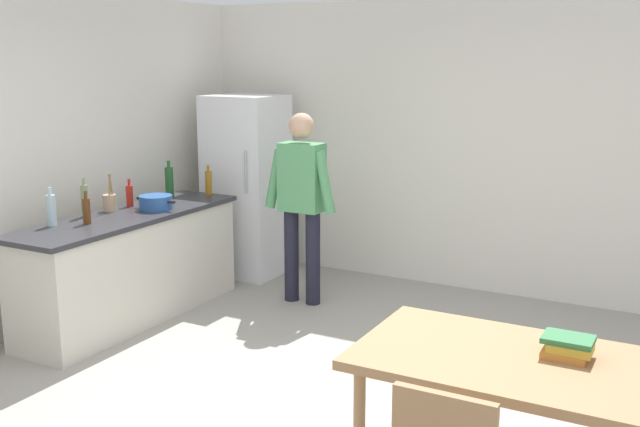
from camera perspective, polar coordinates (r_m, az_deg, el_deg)
The scene contains 16 objects.
ground_plane at distance 4.86m, azimuth -2.45°, elevation -14.68°, with size 14.00×14.00×0.00m, color #9E998E.
wall_back at distance 7.13m, azimuth 9.90°, elevation 5.15°, with size 6.40×0.12×2.70m, color silver.
wall_left at distance 6.28m, azimuth -22.45°, elevation 3.49°, with size 0.12×5.60×2.70m, color silver.
kitchen_counter at distance 6.43m, azimuth -14.27°, elevation -3.96°, with size 0.64×2.20×0.90m.
refrigerator at distance 7.50m, azimuth -5.63°, elevation 2.12°, with size 0.70×0.67×1.80m.
person at distance 6.53m, azimuth -1.42°, elevation 1.39°, with size 0.70×0.22×1.70m.
dining_table at distance 3.83m, azimuth 13.69°, elevation -11.54°, with size 1.40×0.90×0.75m.
cooking_pot at distance 6.47m, azimuth -12.46°, elevation 0.84°, with size 0.40×0.28×0.12m.
utensil_jar at distance 6.49m, azimuth -15.81°, elevation 0.87°, with size 0.11×0.11×0.32m.
bottle_beer_brown at distance 6.04m, azimuth -17.45°, elevation 0.23°, with size 0.06×0.06×0.26m.
bottle_sauce_red at distance 6.65m, azimuth -14.38°, elevation 1.36°, with size 0.06×0.06×0.24m.
bottle_water_clear at distance 6.05m, azimuth -19.89°, elevation 0.27°, with size 0.07×0.07×0.30m.
bottle_oil_amber at distance 7.05m, azimuth -8.53°, elevation 2.37°, with size 0.06×0.06×0.28m.
bottle_wine_green at distance 6.98m, azimuth -11.47°, elevation 2.40°, with size 0.08×0.08×0.34m.
bottle_vinegar_tall at distance 6.31m, azimuth -17.58°, elevation 0.98°, with size 0.06×0.06×0.32m.
book_stack at distance 3.85m, azimuth 18.45°, elevation -9.69°, with size 0.24×0.19×0.10m.
Camera 1 is at (2.23, -3.72, 2.19)m, focal length 41.77 mm.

